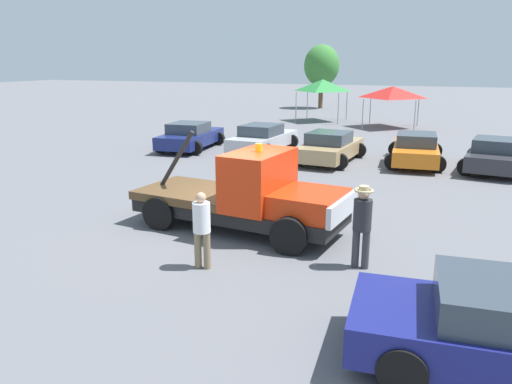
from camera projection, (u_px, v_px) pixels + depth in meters
ground_plane at (238, 229)px, 13.15m from camera, size 160.00×160.00×0.00m
tow_truck at (250, 197)px, 12.76m from camera, size 5.85×2.75×2.51m
person_near_truck at (362, 220)px, 10.43m from camera, size 0.40×0.40×1.80m
person_at_hood at (202, 225)px, 10.42m from camera, size 0.37×0.37×1.67m
parked_car_navy at (190, 136)px, 24.77m from camera, size 2.70×4.59×1.34m
parked_car_silver at (263, 138)px, 24.06m from camera, size 2.65×4.68×1.34m
parked_car_tan at (330, 147)px, 21.61m from camera, size 2.69×4.46×1.34m
parked_car_orange at (416, 149)px, 21.20m from camera, size 2.58×4.77×1.34m
parked_car_charcoal at (496, 155)px, 19.80m from camera, size 2.89×4.48×1.34m
canopy_tent_green at (323, 85)px, 35.75m from camera, size 3.09×3.09×2.99m
canopy_tent_red at (393, 92)px, 32.36m from camera, size 3.26×3.26×2.68m
tree_left at (322, 66)px, 45.24m from camera, size 3.19×3.19×5.69m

